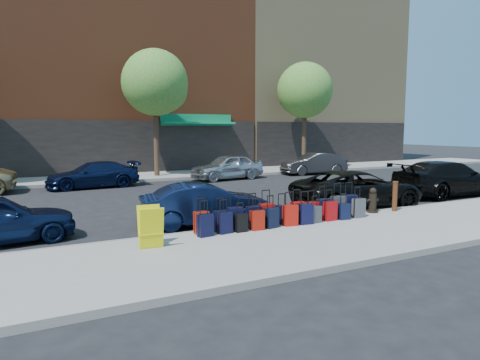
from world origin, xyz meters
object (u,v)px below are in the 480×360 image
tree_right (307,92)px  car_near_1 (206,204)px  tree_center (157,84)px  bollard (395,196)px  fire_hydrant (373,201)px  car_far_2 (227,167)px  car_near_3 (447,178)px  car_near_2 (358,189)px  car_far_1 (93,175)px  car_far_3 (314,164)px  suitcase_front_5 (282,214)px  display_rack (151,227)px

tree_right → car_near_1: 18.82m
tree_center → car_near_1: tree_center is taller
bollard → fire_hydrant: bearing=169.9°
tree_center → fire_hydrant: 15.32m
bollard → car_near_1: bearing=165.8°
bollard → car_far_2: size_ratio=0.23×
car_near_1 → car_near_3: size_ratio=0.73×
car_near_2 → car_far_1: car_near_2 is taller
tree_center → fire_hydrant: size_ratio=8.98×
car_near_3 → car_far_3: (0.38, 9.82, -0.07)m
suitcase_front_5 → car_far_3: (10.00, 11.79, 0.26)m
car_far_1 → tree_right: bearing=96.1°
display_rack → fire_hydrant: bearing=11.4°
tree_right → car_far_3: (-1.16, -2.52, -4.73)m
bollard → car_near_1: size_ratio=0.26×
bollard → car_far_3: (5.63, 11.86, 0.02)m
fire_hydrant → car_far_1: car_far_1 is taller
fire_hydrant → car_far_2: (0.31, 11.64, 0.20)m
fire_hydrant → car_far_2: size_ratio=0.19×
bollard → display_rack: 8.42m
bollard → car_near_3: size_ratio=0.19×
bollard → tree_right: bearing=64.7°
car_far_1 → car_near_3: bearing=49.3°
car_near_1 → tree_right: bearing=-38.0°
bollard → car_near_2: (-0.09, 1.65, 0.02)m
car_far_3 → suitcase_front_5: bearing=-32.5°
suitcase_front_5 → car_near_1: (-1.75, 1.48, 0.20)m
car_near_1 → car_far_2: bearing=-21.4°
tree_right → car_far_1: tree_right is taller
car_near_1 → car_near_2: car_near_2 is taller
display_rack → car_far_3: size_ratio=0.23×
display_rack → bollard: bearing=9.9°
fire_hydrant → car_near_3: (6.08, 1.89, 0.23)m
display_rack → car_near_3: car_near_3 is taller
car_near_1 → car_far_1: (-1.71, 10.15, 0.01)m
tree_right → bollard: tree_right is taller
tree_center → car_far_1: tree_center is taller
tree_center → car_near_3: (8.96, -12.34, -4.66)m
tree_center → bollard: size_ratio=7.34×
bollard → car_far_2: car_far_2 is taller
display_rack → car_near_2: car_near_2 is taller
tree_center → car_near_2: size_ratio=1.49×
tree_right → display_rack: (-15.18, -15.00, -4.79)m
car_near_3 → fire_hydrant: bearing=108.1°
tree_right → car_near_1: (-12.91, -12.83, -4.78)m
suitcase_front_5 → bollard: bollard is taller
bollard → car_near_1: car_near_1 is taller
suitcase_front_5 → car_near_1: 2.30m
tree_right → bollard: size_ratio=7.34×
fire_hydrant → tree_center: bearing=106.5°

